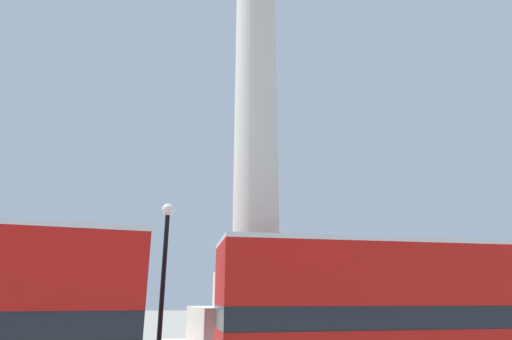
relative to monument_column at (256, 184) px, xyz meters
name	(u,v)px	position (x,y,z in m)	size (l,w,h in m)	color
monument_column	(256,184)	(0.00, 0.00, 0.00)	(6.31, 6.31, 25.37)	beige
bus_a	(417,316)	(3.14, -5.05, -4.89)	(11.09, 3.61, 4.38)	#B7140F
street_lamp	(162,293)	(-3.57, -2.37, -4.28)	(0.39, 0.39, 5.73)	black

